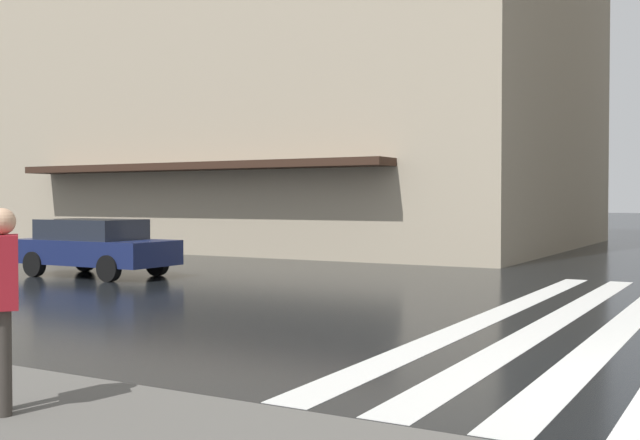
# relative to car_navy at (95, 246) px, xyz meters

# --- Properties ---
(zebra_crossing) EXTENTS (13.00, 4.50, 0.01)m
(zebra_crossing) POSITION_rel_car_navy_xyz_m (-1.50, -12.60, -0.75)
(zebra_crossing) COLOR silver
(zebra_crossing) RESTS_ON ground_plane
(haussmann_block_mid) EXTENTS (18.30, 20.81, 21.34)m
(haussmann_block_mid) POSITION_rel_car_navy_xyz_m (15.54, 2.24, 9.69)
(haussmann_block_mid) COLOR tan
(haussmann_block_mid) RESTS_ON ground_plane
(car_navy) EXTENTS (1.85, 4.10, 1.41)m
(car_navy) POSITION_rel_car_navy_xyz_m (0.00, 0.00, 0.00)
(car_navy) COLOR navy
(car_navy) RESTS_ON ground_plane
(pedestrian_by_billboard) EXTENTS (0.44, 0.46, 1.68)m
(pedestrian_by_billboard) POSITION_rel_car_navy_xyz_m (-9.78, -9.02, 0.38)
(pedestrian_by_billboard) COLOR maroon
(pedestrian_by_billboard) RESTS_ON sidewalk_pavement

